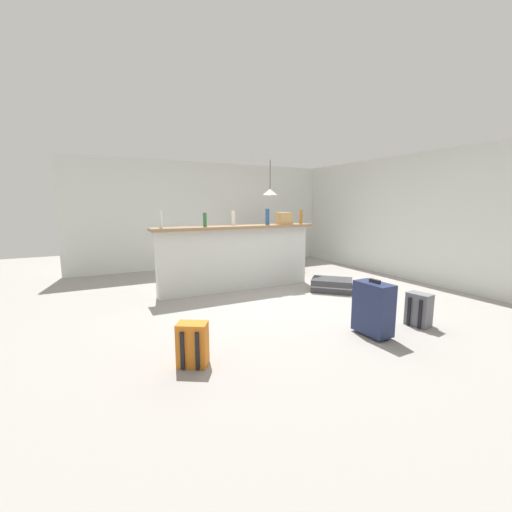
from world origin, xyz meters
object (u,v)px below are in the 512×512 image
object	(u,v)px
suitcase_upright_navy	(373,308)
backpack_orange	(193,345)
bottle_green	(205,220)
pendant_lamp	(270,192)
bottle_clear	(161,219)
dining_chair_far_side	(265,245)
suitcase_flat_charcoal	(332,285)
bottle_blue	(267,217)
dining_table	(272,242)
dining_chair_near_partition	(285,250)
grocery_bag	(284,218)
bottle_white	(233,218)
backpack_grey	(419,310)
bottle_amber	(301,217)

from	to	relation	value
suitcase_upright_navy	backpack_orange	distance (m)	2.09
bottle_green	pendant_lamp	distance (m)	2.47
bottle_clear	dining_chair_far_side	distance (m)	3.51
suitcase_flat_charcoal	bottle_blue	bearing A→B (deg)	137.01
bottle_clear	backpack_orange	distance (m)	2.63
dining_table	dining_chair_near_partition	bearing A→B (deg)	-90.30
grocery_bag	suitcase_upright_navy	xyz separation A→B (m)	(-0.38, -2.59, -0.93)
dining_chair_far_side	suitcase_flat_charcoal	bearing A→B (deg)	-92.91
bottle_blue	dining_table	world-z (taller)	bottle_blue
dining_chair_near_partition	suitcase_flat_charcoal	distance (m)	1.70
bottle_blue	bottle_white	bearing A→B (deg)	167.61
grocery_bag	backpack_grey	world-z (taller)	grocery_bag
bottle_blue	dining_table	bearing A→B (deg)	57.56
dining_chair_near_partition	suitcase_flat_charcoal	size ratio (longest dim) A/B	1.11
dining_table	bottle_white	bearing A→B (deg)	-139.56
grocery_bag	suitcase_flat_charcoal	world-z (taller)	grocery_bag
pendant_lamp	suitcase_flat_charcoal	xyz separation A→B (m)	(0.03, -2.20, -1.68)
bottle_green	suitcase_flat_charcoal	world-z (taller)	bottle_green
dining_table	suitcase_flat_charcoal	world-z (taller)	dining_table
suitcase_flat_charcoal	dining_chair_far_side	bearing A→B (deg)	87.09
bottle_white	pendant_lamp	world-z (taller)	pendant_lamp
backpack_grey	bottle_amber	bearing A→B (deg)	90.73
bottle_white	backpack_orange	world-z (taller)	bottle_white
bottle_white	bottle_blue	distance (m)	0.63
bottle_clear	backpack_orange	bearing A→B (deg)	-95.17
bottle_green	bottle_blue	bearing A→B (deg)	-2.29
backpack_grey	backpack_orange	distance (m)	2.85
bottle_white	backpack_orange	bearing A→B (deg)	-120.93
bottle_white	suitcase_flat_charcoal	xyz separation A→B (m)	(1.48, -0.94, -1.16)
bottle_blue	bottle_amber	world-z (taller)	bottle_blue
dining_chair_near_partition	dining_chair_far_side	world-z (taller)	same
dining_table	backpack_orange	bearing A→B (deg)	-128.56
dining_chair_far_side	pendant_lamp	world-z (taller)	pendant_lamp
bottle_clear	dining_chair_near_partition	distance (m)	2.99
grocery_bag	dining_chair_near_partition	world-z (taller)	grocery_bag
bottle_clear	suitcase_flat_charcoal	bearing A→B (deg)	-17.49
suitcase_flat_charcoal	suitcase_upright_navy	size ratio (longest dim) A/B	1.25
backpack_grey	suitcase_upright_navy	distance (m)	0.77
suitcase_upright_navy	backpack_orange	bearing A→B (deg)	173.17
bottle_green	bottle_white	xyz separation A→B (m)	(0.55, 0.09, 0.01)
pendant_lamp	backpack_orange	bearing A→B (deg)	-128.15
backpack_grey	pendant_lamp	bearing A→B (deg)	88.59
bottle_green	suitcase_flat_charcoal	distance (m)	2.48
backpack_orange	bottle_green	bearing A→B (deg)	68.62
bottle_white	pendant_lamp	bearing A→B (deg)	41.00
dining_chair_far_side	suitcase_upright_navy	xyz separation A→B (m)	(-1.02, -4.50, -0.19)
bottle_clear	bottle_green	distance (m)	0.72
dining_table	backpack_grey	bearing A→B (deg)	-92.42
grocery_bag	backpack_orange	xyz separation A→B (m)	(-2.45, -2.34, -1.05)
bottle_green	bottle_blue	xyz separation A→B (m)	(1.16, -0.05, 0.03)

